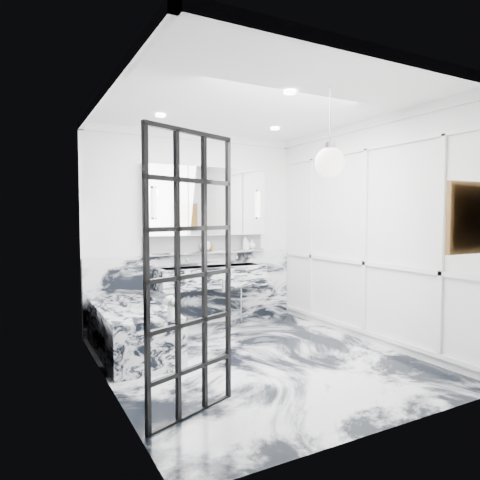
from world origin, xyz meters
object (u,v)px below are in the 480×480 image
crittall_door (191,276)px  mirror_cabinet (207,201)px  trough_sink (212,277)px  bathtub (132,330)px

crittall_door → mirror_cabinet: size_ratio=1.19×
trough_sink → crittall_door: bearing=-117.7°
crittall_door → trough_sink: (1.28, 2.44, -0.40)m
crittall_door → bathtub: bearing=69.4°
crittall_door → mirror_cabinet: 2.99m
crittall_door → bathtub: crittall_door is taller
crittall_door → mirror_cabinet: mirror_cabinet is taller
trough_sink → bathtub: bearing=-153.5°
trough_sink → bathtub: trough_sink is taller
bathtub → crittall_door: bearing=-88.6°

